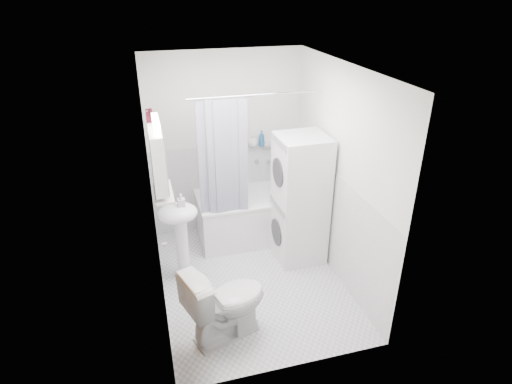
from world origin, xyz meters
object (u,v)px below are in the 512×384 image
object	(u,v)px
bathtub	(260,213)
toilet	(226,302)
washer_dryer	(300,200)
sink	(179,225)

from	to	relation	value
bathtub	toilet	distance (m)	1.86
bathtub	washer_dryer	xyz separation A→B (m)	(0.32, -0.60, 0.45)
bathtub	sink	size ratio (longest dim) A/B	1.56
bathtub	sink	xyz separation A→B (m)	(-1.11, -0.65, 0.36)
toilet	sink	bearing A→B (deg)	-2.36
bathtub	toilet	world-z (taller)	toilet
bathtub	sink	bearing A→B (deg)	-149.52
toilet	washer_dryer	bearing A→B (deg)	-65.18
bathtub	washer_dryer	bearing A→B (deg)	-61.86
bathtub	toilet	bearing A→B (deg)	-115.61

